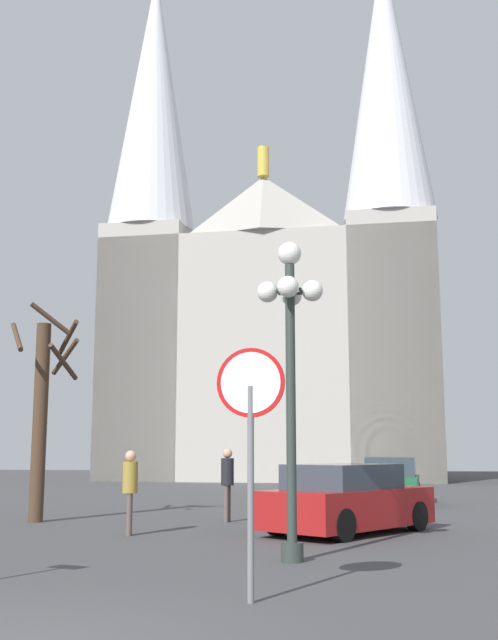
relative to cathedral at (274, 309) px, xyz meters
name	(u,v)px	position (x,y,z in m)	size (l,w,h in m)	color
cathedral	(274,309)	(0.00, 0.00, 0.00)	(20.30, 14.04, 33.55)	#ADA89E
stop_sign	(251,419)	(3.26, -37.88, -8.36)	(0.85, 0.13, 2.98)	slate
street_lamp	(290,344)	(3.50, -34.51, -6.99)	(1.11, 1.11, 5.24)	#2D3833
bare_tree	(42,409)	(-3.23, -28.49, -7.71)	(1.95, 1.94, 5.40)	#473323
parked_car_near_red	(347,500)	(4.38, -30.17, -9.79)	(3.85, 4.41, 1.45)	maroon
parked_car_far_green	(391,482)	(5.83, -20.58, -9.78)	(2.18, 4.28, 1.51)	#1E5B38
pedestrian_walking	(227,477)	(1.43, -27.87, -9.39)	(0.32, 0.32, 1.79)	#594C47
pedestrian_standing	(130,483)	(-0.14, -31.12, -9.42)	(0.32, 0.32, 1.74)	#594C47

